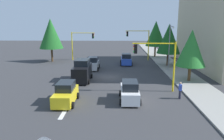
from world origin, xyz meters
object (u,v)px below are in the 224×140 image
car_blue (126,60)px  car_silver (93,64)px  tree_roadside_near (191,48)px  car_yellow (66,94)px  tree_roadside_far (156,34)px  car_white (130,92)px  traffic_signal_near_left (157,57)px  traffic_signal_far_right (81,40)px  tree_roadside_mid (169,39)px  tree_opposite_side (51,34)px  street_lamp_curbside (170,43)px  traffic_signal_far_left (140,39)px  pedestrian_crossing (180,90)px  delivery_van_black (82,71)px

car_blue → car_silver: size_ratio=1.03×
tree_roadside_near → car_yellow: tree_roadside_near is taller
tree_roadside_far → car_white: bearing=-14.3°
traffic_signal_near_left → traffic_signal_far_right: 22.98m
tree_roadside_near → tree_roadside_mid: bearing=-177.1°
tree_opposite_side → tree_roadside_mid: tree_opposite_side is taller
tree_opposite_side → car_blue: size_ratio=1.99×
car_blue → car_white: bearing=-1.1°
traffic_signal_near_left → street_lamp_curbside: (-9.61, 3.55, 0.54)m
tree_roadside_mid → car_blue: bearing=-101.3°
tree_roadside_mid → car_yellow: size_ratio=1.72×
car_blue → car_silver: (4.24, -5.43, -0.00)m
traffic_signal_near_left → car_blue: traffic_signal_near_left is taller
traffic_signal_far_left → pedestrian_crossing: (22.35, 1.88, -3.24)m
tree_roadside_far → car_blue: size_ratio=1.88×
tree_roadside_mid → car_blue: (-1.40, -7.01, -3.77)m
traffic_signal_near_left → street_lamp_curbside: street_lamp_curbside is taller
car_yellow → car_white: 6.02m
tree_opposite_side → pedestrian_crossing: size_ratio=4.74×
delivery_van_black → car_silver: size_ratio=1.22×
street_lamp_curbside → car_yellow: 18.66m
street_lamp_curbside → tree_roadside_near: size_ratio=1.07×
tree_opposite_side → car_silver: size_ratio=2.05×
tree_roadside_mid → tree_opposite_side: bearing=-100.8°
tree_roadside_near → car_blue: size_ratio=1.61×
car_yellow → car_white: (-0.74, 5.97, -0.00)m
pedestrian_crossing → traffic_signal_far_right: bearing=-149.3°
traffic_signal_far_right → car_yellow: bearing=5.6°
delivery_van_black → pedestrian_crossing: (6.44, 10.63, -0.37)m
tree_roadside_mid → car_white: 18.94m
car_white → pedestrian_crossing: car_white is taller
traffic_signal_far_right → tree_roadside_far: size_ratio=0.72×
traffic_signal_near_left → traffic_signal_far_right: bearing=-150.5°
traffic_signal_far_left → street_lamp_curbside: (10.39, 3.47, 0.20)m
car_yellow → car_white: same height
traffic_signal_far_right → pedestrian_crossing: (22.35, 13.27, -2.98)m
tree_opposite_side → delivery_van_black: size_ratio=1.68×
traffic_signal_far_left → traffic_signal_far_right: traffic_signal_far_left is taller
tree_roadside_far → pedestrian_crossing: tree_roadside_far is taller
traffic_signal_far_left → tree_opposite_side: bearing=-83.2°
street_lamp_curbside → tree_roadside_near: street_lamp_curbside is taller
tree_roadside_near → tree_roadside_far: tree_roadside_far is taller
street_lamp_curbside → traffic_signal_far_left: bearing=-161.5°
traffic_signal_far_left → car_yellow: traffic_signal_far_left is taller
traffic_signal_far_right → delivery_van_black: traffic_signal_far_right is taller
street_lamp_curbside → pedestrian_crossing: size_ratio=4.12×
tree_roadside_near → traffic_signal_near_left: bearing=-50.5°
traffic_signal_far_right → car_silver: 9.88m
traffic_signal_far_left → car_yellow: bearing=-20.9°
car_blue → tree_roadside_far: bearing=142.9°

